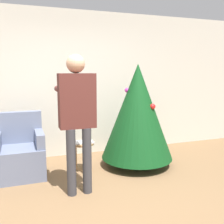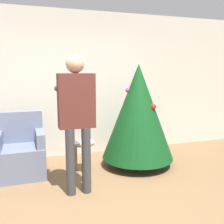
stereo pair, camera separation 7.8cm
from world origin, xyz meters
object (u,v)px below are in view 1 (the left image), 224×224
Objects in this scene: christmas_tree at (137,112)px; person_standing at (77,110)px; side_stool at (83,148)px; armchair at (19,154)px.

christmas_tree is 0.95× the size of person_standing.
christmas_tree reaches higher than side_stool.
armchair is (-1.89, 0.19, -0.58)m from christmas_tree.
person_standing reaches higher than christmas_tree.
side_stool is (-0.94, 0.01, -0.54)m from christmas_tree.
person_standing reaches higher than side_stool.
christmas_tree is 1.09m from side_stool.
person_standing is at bearing -150.23° from christmas_tree.
person_standing reaches higher than armchair.
christmas_tree is 1.35m from person_standing.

